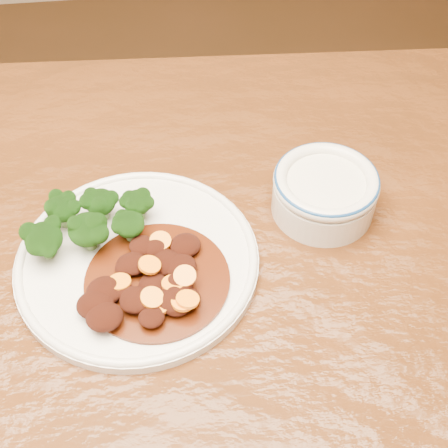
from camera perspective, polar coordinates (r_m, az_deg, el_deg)
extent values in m
cube|color=#4D250D|center=(0.73, -10.02, -7.03)|extent=(1.55, 0.99, 0.04)
cylinder|color=silver|center=(0.73, -7.90, -3.42)|extent=(0.28, 0.28, 0.01)
torus|color=silver|center=(0.73, -7.95, -3.12)|extent=(0.28, 0.28, 0.01)
cylinder|color=#608545|center=(0.77, -11.03, 0.96)|extent=(0.01, 0.01, 0.02)
ellipsoid|color=black|center=(0.75, -11.25, 1.98)|extent=(0.04, 0.04, 0.03)
cylinder|color=#608545|center=(0.74, -12.10, -1.64)|extent=(0.01, 0.01, 0.02)
ellipsoid|color=black|center=(0.72, -12.39, -0.50)|extent=(0.04, 0.04, 0.04)
cylinder|color=#608545|center=(0.74, -8.47, -1.03)|extent=(0.01, 0.01, 0.02)
ellipsoid|color=black|center=(0.72, -8.64, -0.04)|extent=(0.03, 0.03, 0.03)
cylinder|color=#608545|center=(0.74, -15.80, -2.39)|extent=(0.01, 0.01, 0.02)
ellipsoid|color=black|center=(0.73, -16.16, -1.30)|extent=(0.04, 0.04, 0.03)
cylinder|color=#608545|center=(0.76, -7.75, 0.99)|extent=(0.01, 0.01, 0.02)
ellipsoid|color=black|center=(0.74, -7.90, 1.98)|extent=(0.03, 0.03, 0.03)
cylinder|color=#608545|center=(0.77, -14.30, 0.40)|extent=(0.01, 0.01, 0.02)
ellipsoid|color=black|center=(0.75, -14.60, 1.43)|extent=(0.04, 0.04, 0.03)
cylinder|color=#401106|center=(0.70, -6.12, -5.11)|extent=(0.16, 0.16, 0.00)
ellipsoid|color=black|center=(0.68, -4.08, -5.40)|extent=(0.03, 0.03, 0.02)
ellipsoid|color=black|center=(0.71, -8.57, -3.65)|extent=(0.03, 0.03, 0.02)
ellipsoid|color=black|center=(0.67, -10.87, -8.35)|extent=(0.04, 0.04, 0.02)
ellipsoid|color=black|center=(0.72, -7.53, -1.97)|extent=(0.03, 0.03, 0.01)
ellipsoid|color=black|center=(0.69, -6.49, -5.63)|extent=(0.03, 0.03, 0.02)
ellipsoid|color=black|center=(0.67, -4.33, -7.32)|extent=(0.03, 0.03, 0.02)
ellipsoid|color=black|center=(0.70, -8.23, -3.59)|extent=(0.03, 0.03, 0.01)
ellipsoid|color=black|center=(0.67, -3.24, -6.77)|extent=(0.03, 0.03, 0.01)
ellipsoid|color=black|center=(0.70, -3.97, -3.91)|extent=(0.04, 0.03, 0.02)
ellipsoid|color=black|center=(0.67, -4.51, -6.91)|extent=(0.04, 0.04, 0.02)
ellipsoid|color=black|center=(0.72, -6.43, -2.21)|extent=(0.03, 0.03, 0.02)
ellipsoid|color=black|center=(0.70, -8.82, -3.94)|extent=(0.03, 0.02, 0.01)
ellipsoid|color=black|center=(0.68, -11.69, -7.23)|extent=(0.04, 0.04, 0.02)
ellipsoid|color=black|center=(0.66, -6.64, -8.45)|extent=(0.03, 0.03, 0.01)
ellipsoid|color=black|center=(0.69, -10.85, -6.02)|extent=(0.04, 0.04, 0.02)
ellipsoid|color=black|center=(0.72, -3.54, -1.94)|extent=(0.04, 0.03, 0.02)
ellipsoid|color=black|center=(0.70, -5.33, -3.50)|extent=(0.03, 0.04, 0.02)
ellipsoid|color=black|center=(0.67, -8.05, -6.89)|extent=(0.04, 0.03, 0.02)
ellipsoid|color=black|center=(0.69, -9.38, -5.99)|extent=(0.03, 0.02, 0.01)
cylinder|color=orange|center=(0.66, -3.78, -7.10)|extent=(0.03, 0.03, 0.01)
cylinder|color=orange|center=(0.66, -6.61, -6.69)|extent=(0.03, 0.03, 0.01)
cylinder|color=orange|center=(0.68, -4.68, -5.44)|extent=(0.03, 0.03, 0.01)
cylinder|color=orange|center=(0.69, -9.52, -5.26)|extent=(0.04, 0.04, 0.01)
cylinder|color=orange|center=(0.67, -5.89, -7.31)|extent=(0.03, 0.03, 0.01)
cylinder|color=orange|center=(0.72, -5.83, -1.55)|extent=(0.03, 0.03, 0.01)
cylinder|color=orange|center=(0.68, -3.60, -4.76)|extent=(0.03, 0.03, 0.01)
cylinder|color=orange|center=(0.66, -3.35, -6.90)|extent=(0.03, 0.03, 0.01)
cylinder|color=orange|center=(0.69, -6.82, -3.74)|extent=(0.04, 0.04, 0.01)
cylinder|color=beige|center=(0.78, 9.09, 2.40)|extent=(0.13, 0.13, 0.04)
cylinder|color=silver|center=(0.76, 9.31, 3.68)|extent=(0.10, 0.10, 0.01)
torus|color=beige|center=(0.76, 9.35, 3.90)|extent=(0.13, 0.13, 0.02)
torus|color=navy|center=(0.76, 9.39, 4.12)|extent=(0.13, 0.13, 0.01)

